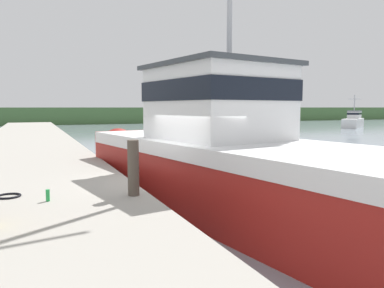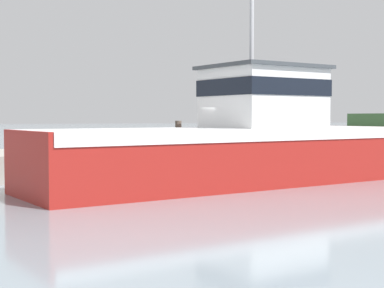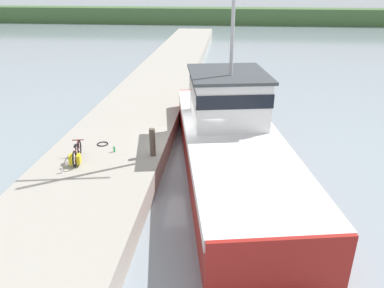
{
  "view_description": "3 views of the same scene",
  "coord_description": "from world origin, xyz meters",
  "px_view_note": "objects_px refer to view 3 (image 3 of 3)",
  "views": [
    {
      "loc": [
        -3.37,
        -8.61,
        2.7
      ],
      "look_at": [
        -0.64,
        -2.26,
        2.02
      ],
      "focal_mm": 35.0,
      "sensor_mm": 36.0,
      "label": 1
    },
    {
      "loc": [
        18.42,
        -9.4,
        2.2
      ],
      "look_at": [
        0.23,
        -1.48,
        1.27
      ],
      "focal_mm": 55.0,
      "sensor_mm": 36.0,
      "label": 2
    },
    {
      "loc": [
        1.36,
        -14.5,
        7.36
      ],
      "look_at": [
        0.01,
        -0.82,
        1.27
      ],
      "focal_mm": 35.0,
      "sensor_mm": 36.0,
      "label": 3
    }
  ],
  "objects_px": {
    "water_bottle_by_bike": "(62,170)",
    "mooring_post": "(152,142)",
    "fishing_boat_main": "(230,138)",
    "bicycle_touring": "(76,155)",
    "water_bottle_on_curb": "(114,149)"
  },
  "relations": [
    {
      "from": "water_bottle_by_bike",
      "to": "mooring_post",
      "type": "bearing_deg",
      "value": 30.74
    },
    {
      "from": "fishing_boat_main",
      "to": "bicycle_touring",
      "type": "relative_size",
      "value": 9.62
    },
    {
      "from": "water_bottle_on_curb",
      "to": "fishing_boat_main",
      "type": "bearing_deg",
      "value": 9.99
    },
    {
      "from": "bicycle_touring",
      "to": "fishing_boat_main",
      "type": "bearing_deg",
      "value": 6.57
    },
    {
      "from": "bicycle_touring",
      "to": "mooring_post",
      "type": "relative_size",
      "value": 1.42
    },
    {
      "from": "fishing_boat_main",
      "to": "mooring_post",
      "type": "height_order",
      "value": "fishing_boat_main"
    },
    {
      "from": "water_bottle_on_curb",
      "to": "water_bottle_by_bike",
      "type": "xyz_separation_m",
      "value": [
        -1.37,
        -1.95,
        0.0
      ]
    },
    {
      "from": "mooring_post",
      "to": "water_bottle_by_bike",
      "type": "bearing_deg",
      "value": -149.26
    },
    {
      "from": "fishing_boat_main",
      "to": "mooring_post",
      "type": "bearing_deg",
      "value": -172.08
    },
    {
      "from": "fishing_boat_main",
      "to": "water_bottle_on_curb",
      "type": "distance_m",
      "value": 4.74
    },
    {
      "from": "water_bottle_by_bike",
      "to": "fishing_boat_main",
      "type": "bearing_deg",
      "value": 24.69
    },
    {
      "from": "fishing_boat_main",
      "to": "water_bottle_on_curb",
      "type": "xyz_separation_m",
      "value": [
        -4.65,
        -0.82,
        -0.37
      ]
    },
    {
      "from": "bicycle_touring",
      "to": "water_bottle_by_bike",
      "type": "distance_m",
      "value": 0.93
    },
    {
      "from": "fishing_boat_main",
      "to": "water_bottle_by_bike",
      "type": "xyz_separation_m",
      "value": [
        -6.02,
        -2.77,
        -0.36
      ]
    },
    {
      "from": "bicycle_touring",
      "to": "mooring_post",
      "type": "height_order",
      "value": "mooring_post"
    }
  ]
}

